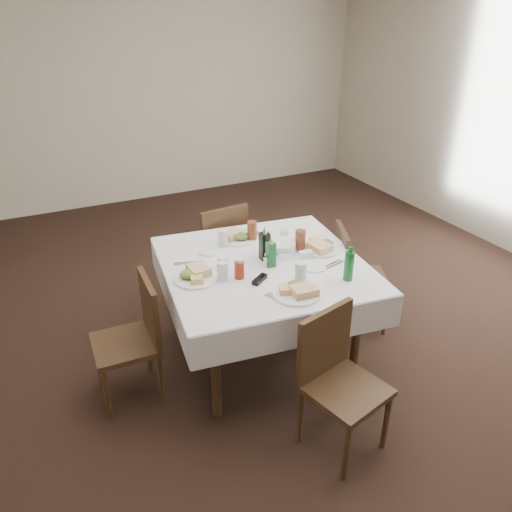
{
  "coord_description": "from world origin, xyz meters",
  "views": [
    {
      "loc": [
        -1.44,
        -2.8,
        2.34
      ],
      "look_at": [
        -0.12,
        -0.1,
        0.8
      ],
      "focal_mm": 35.0,
      "sensor_mm": 36.0,
      "label": 1
    }
  ],
  "objects_px": {
    "coffee_mug": "(223,263)",
    "water_e": "(284,237)",
    "chair_south": "(336,372)",
    "oil_cruet_green": "(271,253)",
    "bread_basket": "(280,247)",
    "ketchup_bottle": "(239,269)",
    "chair_west": "(137,332)",
    "oil_cruet_dark": "(265,245)",
    "chair_east": "(352,271)",
    "green_bottle": "(349,265)",
    "water_w": "(222,271)",
    "chair_north": "(220,247)",
    "water_n": "(223,238)",
    "water_s": "(301,272)",
    "dining_table": "(264,273)"
  },
  "relations": [
    {
      "from": "chair_north",
      "to": "chair_west",
      "type": "height_order",
      "value": "chair_north"
    },
    {
      "from": "dining_table",
      "to": "ketchup_bottle",
      "type": "height_order",
      "value": "ketchup_bottle"
    },
    {
      "from": "water_e",
      "to": "green_bottle",
      "type": "xyz_separation_m",
      "value": [
        0.12,
        -0.63,
        0.04
      ]
    },
    {
      "from": "chair_north",
      "to": "water_e",
      "type": "relative_size",
      "value": 7.69
    },
    {
      "from": "water_w",
      "to": "coffee_mug",
      "type": "bearing_deg",
      "value": 66.63
    },
    {
      "from": "oil_cruet_green",
      "to": "green_bottle",
      "type": "xyz_separation_m",
      "value": [
        0.36,
        -0.38,
        0.01
      ]
    },
    {
      "from": "chair_north",
      "to": "green_bottle",
      "type": "bearing_deg",
      "value": -74.58
    },
    {
      "from": "oil_cruet_green",
      "to": "coffee_mug",
      "type": "bearing_deg",
      "value": 159.22
    },
    {
      "from": "dining_table",
      "to": "water_n",
      "type": "bearing_deg",
      "value": 111.85
    },
    {
      "from": "water_n",
      "to": "water_e",
      "type": "bearing_deg",
      "value": -22.4
    },
    {
      "from": "chair_west",
      "to": "ketchup_bottle",
      "type": "distance_m",
      "value": 0.76
    },
    {
      "from": "coffee_mug",
      "to": "oil_cruet_dark",
      "type": "bearing_deg",
      "value": -0.8
    },
    {
      "from": "dining_table",
      "to": "green_bottle",
      "type": "relative_size",
      "value": 6.41
    },
    {
      "from": "water_e",
      "to": "coffee_mug",
      "type": "bearing_deg",
      "value": -165.33
    },
    {
      "from": "chair_east",
      "to": "chair_west",
      "type": "xyz_separation_m",
      "value": [
        -1.69,
        -0.06,
        0.0
      ]
    },
    {
      "from": "chair_east",
      "to": "green_bottle",
      "type": "height_order",
      "value": "green_bottle"
    },
    {
      "from": "bread_basket",
      "to": "oil_cruet_dark",
      "type": "bearing_deg",
      "value": -161.36
    },
    {
      "from": "water_w",
      "to": "oil_cruet_green",
      "type": "relative_size",
      "value": 0.56
    },
    {
      "from": "water_w",
      "to": "oil_cruet_dark",
      "type": "height_order",
      "value": "oil_cruet_dark"
    },
    {
      "from": "chair_north",
      "to": "oil_cruet_green",
      "type": "height_order",
      "value": "oil_cruet_green"
    },
    {
      "from": "chair_north",
      "to": "water_e",
      "type": "xyz_separation_m",
      "value": [
        0.24,
        -0.66,
        0.32
      ]
    },
    {
      "from": "chair_north",
      "to": "chair_east",
      "type": "relative_size",
      "value": 1.06
    },
    {
      "from": "coffee_mug",
      "to": "water_w",
      "type": "bearing_deg",
      "value": -113.37
    },
    {
      "from": "bread_basket",
      "to": "ketchup_bottle",
      "type": "relative_size",
      "value": 1.77
    },
    {
      "from": "chair_west",
      "to": "oil_cruet_dark",
      "type": "bearing_deg",
      "value": 2.88
    },
    {
      "from": "chair_north",
      "to": "oil_cruet_green",
      "type": "xyz_separation_m",
      "value": [
        0.0,
        -0.92,
        0.35
      ]
    },
    {
      "from": "chair_north",
      "to": "water_s",
      "type": "bearing_deg",
      "value": -86.63
    },
    {
      "from": "chair_south",
      "to": "water_e",
      "type": "distance_m",
      "value": 1.15
    },
    {
      "from": "coffee_mug",
      "to": "water_e",
      "type": "bearing_deg",
      "value": 14.67
    },
    {
      "from": "bread_basket",
      "to": "ketchup_bottle",
      "type": "height_order",
      "value": "ketchup_bottle"
    },
    {
      "from": "water_s",
      "to": "oil_cruet_green",
      "type": "distance_m",
      "value": 0.28
    },
    {
      "from": "chair_south",
      "to": "ketchup_bottle",
      "type": "relative_size",
      "value": 6.18
    },
    {
      "from": "chair_south",
      "to": "oil_cruet_dark",
      "type": "xyz_separation_m",
      "value": [
        0.02,
        0.93,
        0.39
      ]
    },
    {
      "from": "dining_table",
      "to": "water_n",
      "type": "distance_m",
      "value": 0.42
    },
    {
      "from": "water_s",
      "to": "chair_west",
      "type": "bearing_deg",
      "value": 161.3
    },
    {
      "from": "chair_east",
      "to": "coffee_mug",
      "type": "relative_size",
      "value": 7.26
    },
    {
      "from": "chair_south",
      "to": "oil_cruet_green",
      "type": "height_order",
      "value": "oil_cruet_green"
    },
    {
      "from": "chair_north",
      "to": "water_n",
      "type": "xyz_separation_m",
      "value": [
        -0.17,
        -0.5,
        0.32
      ]
    },
    {
      "from": "chair_west",
      "to": "water_w",
      "type": "relative_size",
      "value": 6.8
    },
    {
      "from": "water_e",
      "to": "water_w",
      "type": "distance_m",
      "value": 0.66
    },
    {
      "from": "water_s",
      "to": "water_w",
      "type": "relative_size",
      "value": 1.14
    },
    {
      "from": "chair_north",
      "to": "water_n",
      "type": "height_order",
      "value": "water_n"
    },
    {
      "from": "chair_north",
      "to": "bread_basket",
      "type": "xyz_separation_m",
      "value": [
        0.16,
        -0.76,
        0.3
      ]
    },
    {
      "from": "chair_west",
      "to": "coffee_mug",
      "type": "bearing_deg",
      "value": 4.68
    },
    {
      "from": "chair_south",
      "to": "water_e",
      "type": "xyz_separation_m",
      "value": [
        0.25,
        1.07,
        0.34
      ]
    },
    {
      "from": "chair_east",
      "to": "water_n",
      "type": "distance_m",
      "value": 1.05
    },
    {
      "from": "chair_west",
      "to": "bread_basket",
      "type": "relative_size",
      "value": 3.42
    },
    {
      "from": "oil_cruet_green",
      "to": "chair_east",
      "type": "bearing_deg",
      "value": 8.84
    },
    {
      "from": "chair_west",
      "to": "coffee_mug",
      "type": "relative_size",
      "value": 7.27
    },
    {
      "from": "water_e",
      "to": "oil_cruet_dark",
      "type": "relative_size",
      "value": 0.46
    }
  ]
}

